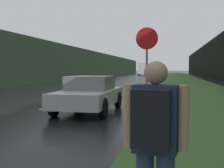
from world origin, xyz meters
TOP-DOWN VIEW (x-y plane):
  - grass_verge at (7.40, 40.00)m, footprint 6.00×240.00m
  - lane_stripe_c at (0.00, 12.78)m, footprint 0.12×3.00m
  - lane_stripe_d at (0.00, 19.78)m, footprint 0.12×3.00m
  - lane_stripe_e at (0.00, 26.78)m, footprint 0.12×3.00m
  - treeline_far_side at (-10.40, 50.00)m, footprint 2.00×140.00m
  - treeline_near_side at (13.40, 50.00)m, footprint 2.00×140.00m
  - stop_sign at (4.62, 9.53)m, footprint 0.71×0.07m
  - hitchhiker_with_backpack at (5.25, 3.12)m, footprint 0.61×0.46m
  - car_passing_near at (2.20, 11.24)m, footprint 2.02×4.40m
  - delivery_truck at (-2.20, 77.65)m, footprint 2.44×7.47m

SIDE VIEW (x-z plane):
  - lane_stripe_c at x=0.00m, z-range 0.00..0.01m
  - lane_stripe_d at x=0.00m, z-range 0.00..0.01m
  - lane_stripe_e at x=0.00m, z-range 0.00..0.01m
  - grass_verge at x=7.40m, z-range 0.00..0.02m
  - car_passing_near at x=2.20m, z-range 0.01..1.43m
  - hitchhiker_with_backpack at x=5.25m, z-range 0.13..1.91m
  - delivery_truck at x=-2.20m, z-range 0.10..3.39m
  - stop_sign at x=4.62m, z-range 0.35..3.39m
  - treeline_far_side at x=-10.40m, z-range 0.00..5.21m
  - treeline_near_side at x=13.40m, z-range 0.00..7.00m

